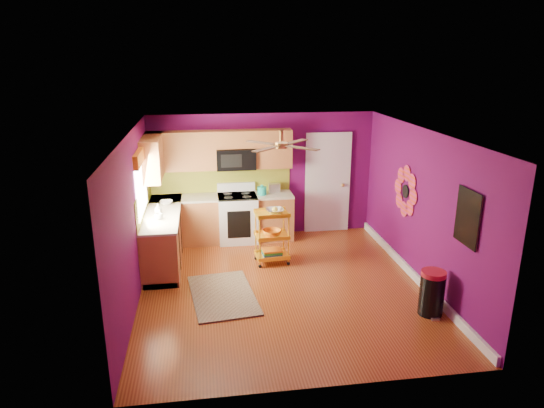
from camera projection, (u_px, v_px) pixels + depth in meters
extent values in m
plane|color=maroon|center=(283.00, 287.00, 7.83)|extent=(5.00, 5.00, 0.00)
cube|color=#5C0A50|center=(263.00, 175.00, 9.83)|extent=(4.50, 0.04, 2.50)
cube|color=#5C0A50|center=(322.00, 288.00, 5.10)|extent=(4.50, 0.04, 2.50)
cube|color=#5C0A50|center=(133.00, 221.00, 7.15)|extent=(0.04, 5.00, 2.50)
cube|color=#5C0A50|center=(421.00, 207.00, 7.77)|extent=(0.04, 5.00, 2.50)
cube|color=silver|center=(284.00, 133.00, 7.09)|extent=(4.50, 5.00, 0.04)
cube|color=white|center=(413.00, 274.00, 8.12)|extent=(0.05, 4.90, 0.14)
cube|color=brown|center=(164.00, 237.00, 8.71)|extent=(0.60, 2.30, 0.90)
cube|color=brown|center=(223.00, 219.00, 9.66)|extent=(2.80, 0.60, 0.90)
cube|color=beige|center=(162.00, 213.00, 8.57)|extent=(0.63, 2.30, 0.04)
cube|color=beige|center=(222.00, 197.00, 9.52)|extent=(2.80, 0.63, 0.04)
cube|color=black|center=(165.00, 258.00, 8.83)|extent=(0.54, 2.30, 0.10)
cube|color=black|center=(223.00, 238.00, 9.78)|extent=(2.80, 0.54, 0.10)
cube|color=white|center=(238.00, 219.00, 9.67)|extent=(0.76, 0.66, 0.92)
cube|color=black|center=(237.00, 196.00, 9.53)|extent=(0.76, 0.62, 0.03)
cube|color=white|center=(236.00, 187.00, 9.76)|extent=(0.76, 0.06, 0.18)
cube|color=black|center=(239.00, 224.00, 9.37)|extent=(0.45, 0.02, 0.55)
cube|color=brown|center=(181.00, 151.00, 9.28)|extent=(1.32, 0.33, 0.75)
cube|color=brown|center=(273.00, 149.00, 9.53)|extent=(0.72, 0.33, 0.75)
cube|color=brown|center=(235.00, 139.00, 9.36)|extent=(0.76, 0.33, 0.34)
cube|color=brown|center=(153.00, 157.00, 8.75)|extent=(0.33, 1.30, 0.75)
cube|color=black|center=(236.00, 159.00, 9.44)|extent=(0.76, 0.38, 0.40)
cube|color=olive|center=(221.00, 180.00, 9.72)|extent=(2.80, 0.01, 0.51)
cube|color=olive|center=(144.00, 198.00, 8.45)|extent=(0.01, 2.30, 0.51)
cube|color=white|center=(141.00, 183.00, 8.06)|extent=(0.03, 1.20, 1.00)
cube|color=orange|center=(140.00, 155.00, 7.92)|extent=(0.08, 1.35, 0.22)
cube|color=white|center=(327.00, 184.00, 10.05)|extent=(0.85, 0.04, 2.05)
cube|color=white|center=(328.00, 184.00, 10.04)|extent=(0.95, 0.02, 2.15)
sphere|color=#BF8C3F|center=(343.00, 185.00, 10.05)|extent=(0.07, 0.07, 0.07)
cylinder|color=black|center=(405.00, 191.00, 8.31)|extent=(0.01, 0.24, 0.24)
cube|color=#1AAB8E|center=(468.00, 218.00, 6.36)|extent=(0.03, 0.52, 0.72)
cube|color=black|center=(467.00, 218.00, 6.36)|extent=(0.01, 0.56, 0.76)
cylinder|color=#BF8C3F|center=(281.00, 136.00, 7.31)|extent=(0.06, 0.06, 0.16)
cylinder|color=#BF8C3F|center=(281.00, 145.00, 7.35)|extent=(0.20, 0.20, 0.08)
cube|color=#4C2D19|center=(295.00, 142.00, 7.64)|extent=(0.47, 0.47, 0.01)
cube|color=#4C2D19|center=(262.00, 143.00, 7.56)|extent=(0.47, 0.47, 0.01)
cube|color=#4C2D19|center=(266.00, 149.00, 7.06)|extent=(0.47, 0.47, 0.01)
cube|color=#4C2D19|center=(302.00, 148.00, 7.13)|extent=(0.47, 0.47, 0.01)
cube|color=black|center=(223.00, 295.00, 7.55)|extent=(1.12, 1.64, 0.02)
cylinder|color=yellow|center=(260.00, 242.00, 8.40)|extent=(0.03, 0.03, 0.90)
cylinder|color=yellow|center=(289.00, 239.00, 8.51)|extent=(0.03, 0.03, 0.90)
cylinder|color=yellow|center=(256.00, 235.00, 8.73)|extent=(0.03, 0.03, 0.90)
cylinder|color=yellow|center=(284.00, 232.00, 8.84)|extent=(0.03, 0.03, 0.90)
sphere|color=black|center=(260.00, 266.00, 8.53)|extent=(0.06, 0.06, 0.06)
sphere|color=black|center=(288.00, 263.00, 8.64)|extent=(0.06, 0.06, 0.06)
sphere|color=black|center=(256.00, 258.00, 8.86)|extent=(0.06, 0.06, 0.06)
sphere|color=black|center=(283.00, 256.00, 8.98)|extent=(0.06, 0.06, 0.06)
cube|color=yellow|center=(272.00, 214.00, 8.49)|extent=(0.61, 0.47, 0.03)
cube|color=yellow|center=(272.00, 236.00, 8.61)|extent=(0.61, 0.47, 0.03)
cube|color=yellow|center=(272.00, 256.00, 8.73)|extent=(0.61, 0.47, 0.03)
imported|color=beige|center=(275.00, 211.00, 8.49)|extent=(0.34, 0.34, 0.08)
sphere|color=yellow|center=(275.00, 210.00, 8.48)|extent=(0.11, 0.11, 0.11)
imported|color=orange|center=(272.00, 233.00, 8.59)|extent=(0.36, 0.36, 0.10)
cube|color=navy|center=(272.00, 254.00, 8.71)|extent=(0.36, 0.28, 0.04)
cube|color=#267233|center=(272.00, 252.00, 8.70)|extent=(0.36, 0.28, 0.04)
cube|color=orange|center=(272.00, 250.00, 8.69)|extent=(0.36, 0.28, 0.03)
cylinder|color=black|center=(432.00, 295.00, 6.94)|extent=(0.37, 0.37, 0.60)
cylinder|color=#AE1827|center=(434.00, 274.00, 6.84)|extent=(0.35, 0.35, 0.07)
cube|color=beige|center=(435.00, 319.00, 6.86)|extent=(0.12, 0.07, 0.03)
cylinder|color=#16AB9A|center=(262.00, 191.00, 9.57)|extent=(0.18, 0.18, 0.16)
sphere|color=#16AB9A|center=(262.00, 186.00, 9.54)|extent=(0.06, 0.06, 0.06)
cube|color=beige|center=(274.00, 188.00, 9.75)|extent=(0.22, 0.15, 0.18)
imported|color=#EA3F72|center=(158.00, 211.00, 8.32)|extent=(0.08, 0.08, 0.18)
imported|color=white|center=(158.00, 208.00, 8.49)|extent=(0.12, 0.12, 0.16)
imported|color=white|center=(166.00, 202.00, 8.99)|extent=(0.24, 0.24, 0.06)
imported|color=white|center=(159.00, 216.00, 8.14)|extent=(0.13, 0.13, 0.10)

